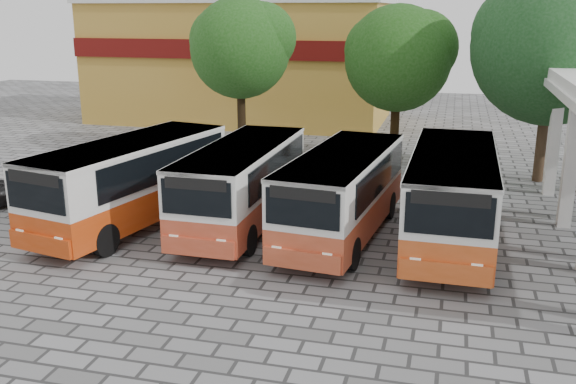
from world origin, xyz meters
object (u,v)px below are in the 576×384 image
(bus_centre_left, at_px, (242,181))
(bus_far_right, at_px, (452,192))
(bus_centre_right, at_px, (342,190))
(bus_far_left, at_px, (131,178))

(bus_centre_left, bearing_deg, bus_far_right, 0.84)
(bus_centre_left, bearing_deg, bus_centre_right, -3.31)
(bus_far_left, relative_size, bus_far_right, 1.04)
(bus_far_left, xyz_separation_m, bus_centre_left, (3.88, 0.92, -0.08))
(bus_far_left, height_order, bus_far_right, bus_far_right)
(bus_centre_right, bearing_deg, bus_far_right, 10.45)
(bus_far_left, bearing_deg, bus_centre_left, 25.19)
(bus_centre_right, xyz_separation_m, bus_far_right, (3.61, 0.28, 0.10))
(bus_far_right, bearing_deg, bus_centre_left, -179.14)
(bus_centre_left, bearing_deg, bus_far_left, -166.02)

